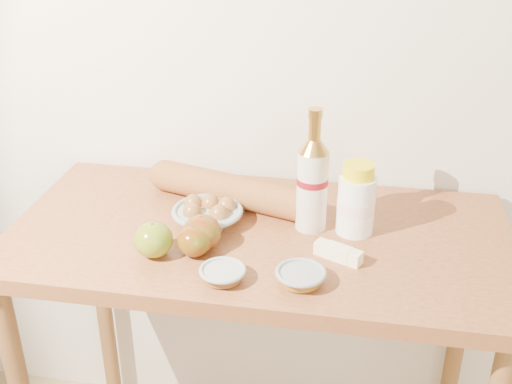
% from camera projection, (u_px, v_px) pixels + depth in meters
% --- Properties ---
extents(back_wall, '(3.50, 0.02, 2.60)m').
position_uv_depth(back_wall, '(281.00, 33.00, 1.65)').
color(back_wall, beige).
rests_on(back_wall, ground).
extents(table, '(1.20, 0.60, 0.90)m').
position_uv_depth(table, '(258.00, 274.00, 1.60)').
color(table, '#A56235').
rests_on(table, ground).
extents(bourbon_bottle, '(0.10, 0.10, 0.30)m').
position_uv_depth(bourbon_bottle, '(312.00, 182.00, 1.50)').
color(bourbon_bottle, beige).
rests_on(bourbon_bottle, table).
extents(cream_bottle, '(0.12, 0.12, 0.18)m').
position_uv_depth(cream_bottle, '(356.00, 201.00, 1.50)').
color(cream_bottle, white).
rests_on(cream_bottle, table).
extents(egg_bowl, '(0.18, 0.18, 0.06)m').
position_uv_depth(egg_bowl, '(208.00, 213.00, 1.57)').
color(egg_bowl, '#8D9A96').
rests_on(egg_bowl, table).
extents(baguette, '(0.50, 0.22, 0.08)m').
position_uv_depth(baguette, '(234.00, 191.00, 1.64)').
color(baguette, '#A96833').
rests_on(baguette, table).
extents(apple_yellowgreen, '(0.10, 0.10, 0.08)m').
position_uv_depth(apple_yellowgreen, '(154.00, 240.00, 1.43)').
color(apple_yellowgreen, olive).
rests_on(apple_yellowgreen, table).
extents(apple_redgreen_front, '(0.10, 0.10, 0.07)m').
position_uv_depth(apple_redgreen_front, '(194.00, 241.00, 1.43)').
color(apple_redgreen_front, maroon).
rests_on(apple_redgreen_front, table).
extents(apple_redgreen_right, '(0.10, 0.10, 0.08)m').
position_uv_depth(apple_redgreen_right, '(202.00, 232.00, 1.45)').
color(apple_redgreen_right, maroon).
rests_on(apple_redgreen_right, table).
extents(sugar_bowl, '(0.11, 0.11, 0.03)m').
position_uv_depth(sugar_bowl, '(223.00, 274.00, 1.35)').
color(sugar_bowl, '#95A29C').
rests_on(sugar_bowl, table).
extents(syrup_bowl, '(0.12, 0.12, 0.03)m').
position_uv_depth(syrup_bowl, '(301.00, 276.00, 1.34)').
color(syrup_bowl, gray).
rests_on(syrup_bowl, table).
extents(butter_stick, '(0.11, 0.07, 0.03)m').
position_uv_depth(butter_stick, '(338.00, 253.00, 1.43)').
color(butter_stick, '#FFF6C5').
rests_on(butter_stick, table).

